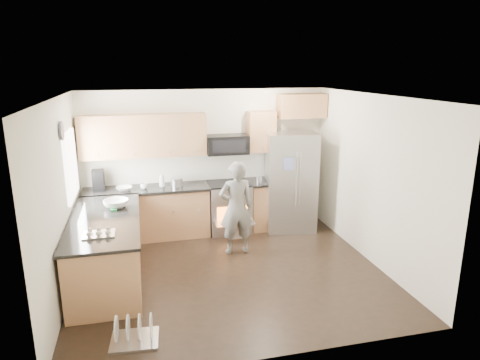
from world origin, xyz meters
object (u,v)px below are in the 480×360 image
object	(u,v)px
refrigerator	(291,182)
person	(236,208)
stove_range	(229,196)
dish_rack	(134,334)

from	to	relation	value
refrigerator	person	world-z (taller)	refrigerator
stove_range	person	world-z (taller)	stove_range
stove_range	dish_rack	xyz separation A→B (m)	(-1.74, -3.06, -0.59)
person	dish_rack	world-z (taller)	person
refrigerator	dish_rack	world-z (taller)	refrigerator
stove_range	dish_rack	world-z (taller)	stove_range
person	stove_range	bearing A→B (deg)	-97.00
person	dish_rack	size ratio (longest dim) A/B	2.76
refrigerator	person	xyz separation A→B (m)	(-1.24, -0.83, -0.14)
refrigerator	dish_rack	size ratio (longest dim) A/B	3.28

